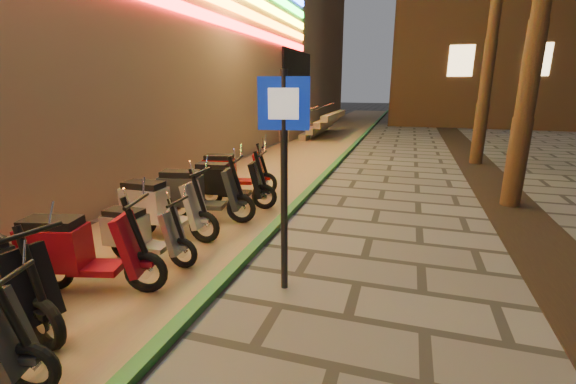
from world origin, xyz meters
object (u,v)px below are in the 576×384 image
(pedestrian_sign, at_px, (284,154))
(scooter_9, at_px, (226,183))
(scooter_7, at_px, (159,207))
(scooter_10, at_px, (231,172))
(scooter_8, at_px, (196,193))
(scooter_6, at_px, (139,233))
(scooter_5, at_px, (77,251))

(pedestrian_sign, distance_m, scooter_9, 3.92)
(scooter_7, distance_m, scooter_10, 2.90)
(scooter_8, bearing_deg, scooter_6, -97.04)
(pedestrian_sign, distance_m, scooter_7, 3.06)
(scooter_5, distance_m, scooter_9, 3.79)
(scooter_8, height_order, scooter_9, scooter_8)
(pedestrian_sign, height_order, scooter_7, pedestrian_sign)
(scooter_8, bearing_deg, scooter_7, -112.58)
(scooter_5, height_order, scooter_6, scooter_5)
(scooter_5, relative_size, scooter_10, 1.01)
(scooter_5, height_order, scooter_7, scooter_5)
(pedestrian_sign, height_order, scooter_5, pedestrian_sign)
(scooter_8, relative_size, scooter_9, 1.04)
(scooter_5, xyz_separation_m, scooter_7, (-0.12, 1.88, -0.00))
(pedestrian_sign, height_order, scooter_10, pedestrian_sign)
(scooter_6, bearing_deg, pedestrian_sign, -3.39)
(scooter_7, bearing_deg, scooter_9, 80.14)
(pedestrian_sign, height_order, scooter_6, pedestrian_sign)
(pedestrian_sign, bearing_deg, scooter_10, 112.97)
(scooter_6, relative_size, scooter_7, 0.83)
(scooter_8, bearing_deg, scooter_10, 84.95)
(scooter_5, relative_size, scooter_6, 1.22)
(scooter_7, relative_size, scooter_8, 0.96)
(pedestrian_sign, xyz_separation_m, scooter_9, (-2.27, 2.94, -1.24))
(scooter_7, height_order, scooter_9, scooter_7)
(pedestrian_sign, bearing_deg, scooter_7, 147.59)
(scooter_5, xyz_separation_m, scooter_10, (-0.15, 4.78, -0.01))
(scooter_7, bearing_deg, scooter_8, 78.32)
(scooter_10, bearing_deg, scooter_8, -97.50)
(scooter_6, xyz_separation_m, scooter_7, (-0.31, 0.94, 0.10))
(scooter_8, xyz_separation_m, scooter_10, (-0.21, 1.99, -0.02))
(scooter_8, xyz_separation_m, scooter_9, (0.14, 1.00, -0.02))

